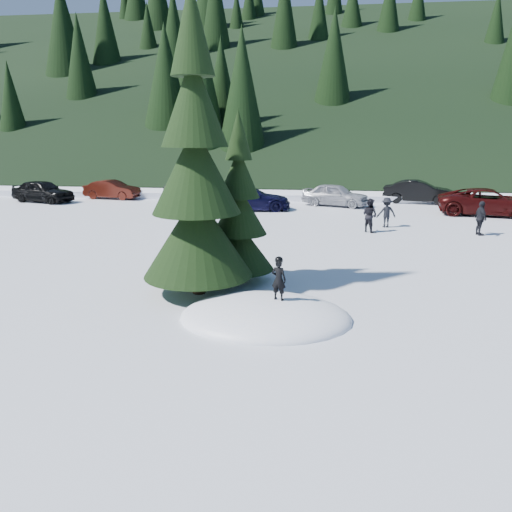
# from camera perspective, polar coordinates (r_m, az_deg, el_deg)

# --- Properties ---
(ground) EXTENTS (200.00, 200.00, 0.00)m
(ground) POSITION_cam_1_polar(r_m,az_deg,el_deg) (13.02, 1.09, -7.11)
(ground) COLOR white
(ground) RESTS_ON ground
(snow_mound) EXTENTS (4.48, 3.52, 0.96)m
(snow_mound) POSITION_cam_1_polar(r_m,az_deg,el_deg) (13.02, 1.09, -7.11)
(snow_mound) COLOR white
(snow_mound) RESTS_ON ground
(forest_hillside) EXTENTS (200.00, 60.00, 25.00)m
(forest_hillside) POSITION_cam_1_polar(r_m,az_deg,el_deg) (66.53, 6.66, 20.75)
(forest_hillside) COLOR black
(forest_hillside) RESTS_ON ground
(spruce_tall) EXTENTS (3.20, 3.20, 8.60)m
(spruce_tall) POSITION_cam_1_polar(r_m,az_deg,el_deg) (14.37, -6.88, 8.46)
(spruce_tall) COLOR #311B10
(spruce_tall) RESTS_ON ground
(spruce_short) EXTENTS (2.20, 2.20, 5.37)m
(spruce_short) POSITION_cam_1_polar(r_m,az_deg,el_deg) (15.69, -1.95, 4.53)
(spruce_short) COLOR #311B10
(spruce_short) RESTS_ON ground
(child_skier) EXTENTS (0.45, 0.37, 1.07)m
(child_skier) POSITION_cam_1_polar(r_m,az_deg,el_deg) (12.77, 2.62, -2.71)
(child_skier) COLOR black
(child_skier) RESTS_ON snow_mound
(adult_0) EXTENTS (0.99, 0.98, 1.61)m
(adult_0) POSITION_cam_1_polar(r_m,az_deg,el_deg) (24.42, 12.86, 4.55)
(adult_0) COLOR black
(adult_0) RESTS_ON ground
(adult_1) EXTENTS (0.56, 0.99, 1.60)m
(adult_1) POSITION_cam_1_polar(r_m,az_deg,el_deg) (25.25, 24.29, 3.95)
(adult_1) COLOR black
(adult_1) RESTS_ON ground
(adult_2) EXTENTS (1.06, 0.74, 1.49)m
(adult_2) POSITION_cam_1_polar(r_m,az_deg,el_deg) (25.87, 14.68, 4.84)
(adult_2) COLOR black
(adult_2) RESTS_ON ground
(car_0) EXTENTS (4.73, 2.91, 1.50)m
(car_0) POSITION_cam_1_polar(r_m,az_deg,el_deg) (37.00, -23.19, 6.84)
(car_0) COLOR black
(car_0) RESTS_ON ground
(car_1) EXTENTS (4.14, 1.92, 1.32)m
(car_1) POSITION_cam_1_polar(r_m,az_deg,el_deg) (37.17, -16.10, 7.31)
(car_1) COLOR #3A110A
(car_1) RESTS_ON ground
(car_2) EXTENTS (6.00, 4.49, 1.51)m
(car_2) POSITION_cam_1_polar(r_m,az_deg,el_deg) (34.96, -6.14, 7.54)
(car_2) COLOR #434449
(car_2) RESTS_ON ground
(car_3) EXTENTS (5.31, 2.83, 1.46)m
(car_3) POSITION_cam_1_polar(r_m,az_deg,el_deg) (30.53, -0.81, 6.62)
(car_3) COLOR black
(car_3) RESTS_ON ground
(car_4) EXTENTS (4.55, 3.03, 1.44)m
(car_4) POSITION_cam_1_polar(r_m,az_deg,el_deg) (32.66, 9.06, 6.92)
(car_4) COLOR #9D9EA5
(car_4) RESTS_ON ground
(car_5) EXTENTS (4.80, 2.43, 1.51)m
(car_5) POSITION_cam_1_polar(r_m,az_deg,el_deg) (35.29, 18.09, 6.99)
(car_5) COLOR black
(car_5) RESTS_ON ground
(car_6) EXTENTS (5.84, 3.43, 1.53)m
(car_6) POSITION_cam_1_polar(r_m,az_deg,el_deg) (31.59, 25.05, 5.61)
(car_6) COLOR black
(car_6) RESTS_ON ground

